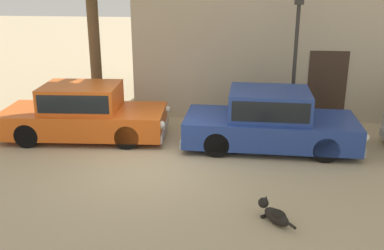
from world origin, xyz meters
name	(u,v)px	position (x,y,z in m)	size (l,w,h in m)	color
ground_plane	(149,163)	(0.00, 0.00, 0.00)	(80.00, 80.00, 0.00)	tan
parked_sedan_nearest	(84,112)	(-2.05, 1.55, 0.71)	(4.44, 2.00, 1.44)	#D15619
parked_sedan_second	(270,120)	(2.77, 1.38, 0.72)	(4.38, 1.91, 1.46)	navy
stray_dog_spotted	(274,214)	(2.68, -2.29, 0.16)	(0.65, 0.81, 0.36)	black
street_lamp	(296,45)	(3.44, 2.68, 2.37)	(0.22, 0.22, 3.69)	#2D2B28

